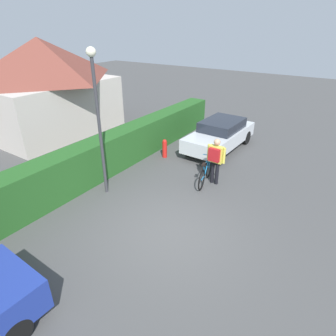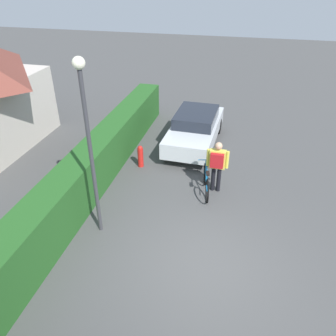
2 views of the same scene
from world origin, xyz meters
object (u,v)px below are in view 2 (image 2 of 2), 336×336
Objects in this scene: parked_car_far at (195,128)px; person_rider at (217,163)px; fire_hydrant at (140,156)px; bicycle at (206,181)px; street_lamp at (88,131)px.

person_rider is at bearing -158.69° from parked_car_far.
fire_hydrant is at bearing 143.27° from parked_car_far.
bicycle is at bearing -112.72° from fire_hydrant.
fire_hydrant is at bearing 71.88° from person_rider.
street_lamp is (-2.42, 2.52, 2.55)m from bicycle.
parked_car_far reaches higher than fire_hydrant.
parked_car_far is 3.25m from person_rider.
bicycle is at bearing -46.16° from street_lamp.
person_rider reaches higher than parked_car_far.
parked_car_far is 0.89× the size of street_lamp.
person_rider is (0.14, -0.28, 0.64)m from bicycle.
person_rider is (-3.01, -1.18, 0.32)m from parked_car_far.
bicycle is 0.99× the size of person_rider.
street_lamp is (-5.57, 1.63, 2.22)m from parked_car_far.
bicycle is 0.71m from person_rider.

